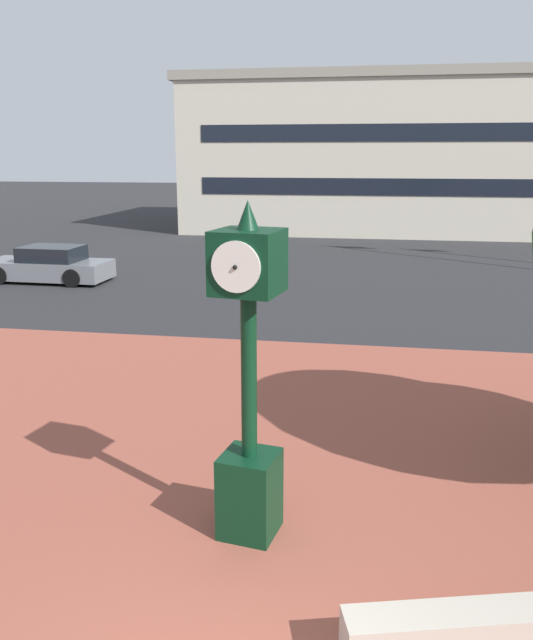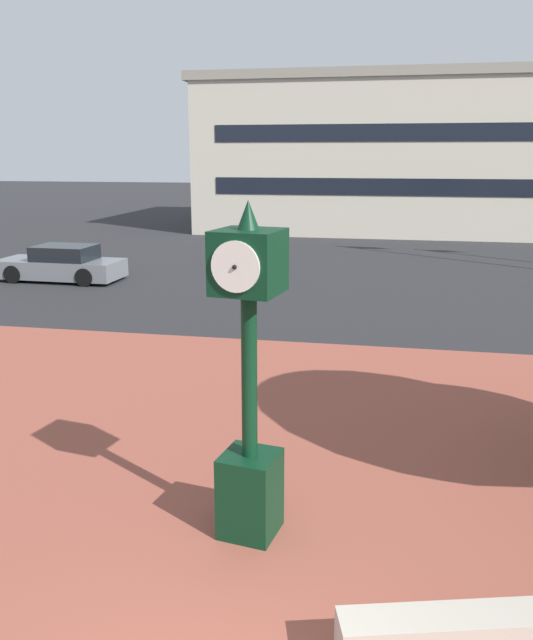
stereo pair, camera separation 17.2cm
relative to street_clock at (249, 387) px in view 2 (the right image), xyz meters
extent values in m
cube|color=brown|center=(0.31, 0.47, -1.86)|extent=(44.00, 15.55, 0.01)
cube|color=#ADA393|center=(2.78, -1.55, -1.61)|extent=(3.19, 1.23, 0.50)
cube|color=black|center=(0.00, 0.00, -1.35)|extent=(0.74, 0.74, 1.02)
cylinder|color=black|center=(0.00, 0.00, 0.13)|extent=(0.18, 0.18, 1.95)
cube|color=black|center=(0.00, 0.00, 1.46)|extent=(0.81, 0.81, 0.70)
cylinder|color=silver|center=(0.06, 0.36, 1.46)|extent=(0.54, 0.12, 0.55)
sphere|color=black|center=(0.06, 0.38, 1.46)|extent=(0.05, 0.05, 0.05)
cylinder|color=silver|center=(-0.06, -0.36, 1.46)|extent=(0.54, 0.12, 0.55)
sphere|color=black|center=(-0.06, -0.38, 1.46)|extent=(0.05, 0.05, 0.05)
cone|color=black|center=(0.00, 0.00, 1.96)|extent=(0.24, 0.24, 0.32)
cube|color=slate|center=(-10.30, 14.56, -1.42)|extent=(4.51, 1.91, 0.64)
cube|color=black|center=(-10.08, 14.55, -0.86)|extent=(2.09, 1.60, 0.56)
cylinder|color=black|center=(-11.71, 13.74, -1.54)|extent=(0.64, 0.23, 0.64)
cylinder|color=black|center=(-11.67, 15.43, -1.54)|extent=(0.64, 0.23, 0.64)
cylinder|color=black|center=(-8.93, 13.68, -1.54)|extent=(0.64, 0.23, 0.64)
cylinder|color=black|center=(-8.90, 15.37, -1.54)|extent=(0.64, 0.23, 0.64)
cube|color=beige|center=(5.06, 35.55, 2.31)|extent=(29.75, 13.53, 8.34)
cube|color=gray|center=(5.06, 35.55, 6.73)|extent=(30.35, 13.80, 0.50)
cube|color=black|center=(5.06, 28.76, 0.92)|extent=(26.78, 0.04, 0.90)
cube|color=black|center=(5.06, 28.76, 3.70)|extent=(26.78, 0.04, 0.90)
camera|label=1|loc=(1.38, -6.87, 2.59)|focal=36.41mm
camera|label=2|loc=(1.55, -6.84, 2.59)|focal=36.41mm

